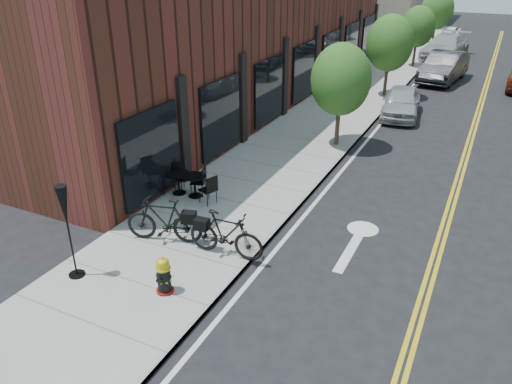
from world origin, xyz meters
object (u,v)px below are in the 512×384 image
Objects in this scene: bicycle_right at (226,234)px; parked_car_c at (445,47)px; bicycle_left at (164,220)px; bistro_set_c at (195,183)px; parked_car_b at (444,67)px; bistro_set_b at (178,180)px; fire_hydrant at (164,276)px; parked_car_a at (401,102)px; patio_umbrella at (65,213)px.

bicycle_right is 28.64m from parked_car_c.
bistro_set_c is (-0.69, 2.51, -0.16)m from bicycle_left.
bistro_set_b is at bearing -97.72° from parked_car_b.
bistro_set_c is (0.56, 0.04, 0.00)m from bistro_set_b.
bicycle_right is at bearing 77.11° from bicycle_left.
parked_car_b is 0.88× the size of parked_car_c.
bicycle_left is 22.04m from parked_car_b.
parked_car_c reaches higher than bicycle_left.
bicycle_left is (-1.23, 1.76, 0.18)m from fire_hydrant.
parked_car_b is at bearing 153.79° from bicycle_left.
fire_hydrant is 0.53× the size of bistro_set_c.
parked_car_c reaches higher than parked_car_a.
fire_hydrant is at bearing 161.39° from bicycle_right.
bistro_set_b is 0.30× the size of parked_car_c.
bistro_set_c is at bearing -13.38° from bistro_set_b.
bistro_set_c is at bearing 102.27° from fire_hydrant.
patio_umbrella reaches higher than bistro_set_b.
patio_umbrella is 0.58× the size of parked_car_a.
parked_car_b is (4.64, 19.16, 0.26)m from bistro_set_c.
bicycle_left is at bearing -81.05° from bistro_set_b.
fire_hydrant is 0.44× the size of bicycle_left.
bicycle_left is 2.77m from bistro_set_b.
parked_car_a is at bearing 90.24° from bistro_set_c.
bicycle_right is 3.43m from bistro_set_c.
bistro_set_c reaches higher than fire_hydrant.
fire_hydrant is 0.16× the size of parked_car_c.
bicycle_left is at bearing -92.91° from parked_car_b.
parked_car_c reaches higher than fire_hydrant.
bicycle_right is at bearing -85.21° from parked_car_c.
bistro_set_c is 0.43× the size of parked_car_a.
patio_umbrella is at bearing 126.50° from bicycle_right.
bicycle_left reaches higher than fire_hydrant.
bistro_set_b is 12.15m from parked_car_a.
bicycle_right is at bearing -88.45° from parked_car_b.
parked_car_a is at bearing 71.04° from fire_hydrant.
parked_car_a is (3.84, 11.28, 0.10)m from bistro_set_c.
parked_car_c is (1.93, 30.45, 0.28)m from fire_hydrant.
patio_umbrella is at bearing -39.63° from bicycle_left.
parked_car_c is (0.00, 14.90, 0.15)m from parked_car_a.
bicycle_right is 13.78m from parked_car_a.
patio_umbrella reaches higher than bistro_set_c.
bistro_set_c is at bearing 86.80° from patio_umbrella.
fire_hydrant is at bearing -77.46° from bistro_set_b.
bicycle_left is 28.86m from parked_car_c.
parked_car_b reaches higher than bicycle_right.
parked_car_a reaches higher than bistro_set_c.
fire_hydrant is 2.52m from patio_umbrella.
parked_car_b is (2.22, 21.59, 0.12)m from bicycle_right.
bistro_set_b is (-2.98, 2.38, -0.14)m from bicycle_right.
bicycle_right is 0.35× the size of parked_car_c.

